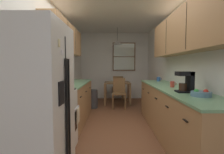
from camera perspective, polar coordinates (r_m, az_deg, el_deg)
The scene contains 24 objects.
ground_plane at distance 4.18m, azimuth 1.55°, elevation -14.08°, with size 12.00×12.00×0.00m, color brown.
wall_left at distance 4.16m, azimuth -17.36°, elevation 3.52°, with size 0.10×9.00×2.55m, color white.
wall_right at distance 4.23m, azimuth 20.23°, elevation 3.46°, with size 0.10×9.00×2.55m, color white.
wall_back at distance 6.62m, azimuth 1.01°, elevation 3.78°, with size 4.40×0.10×2.55m, color white.
ceiling_slab at distance 4.18m, azimuth 1.62°, elevation 22.02°, with size 4.40×9.00×0.08m, color white.
refrigerator at distance 1.97m, azimuth -25.37°, elevation -9.03°, with size 0.75×0.79×1.72m.
stove_range at distance 2.75m, azimuth -19.41°, elevation -13.64°, with size 0.66×0.64×1.10m.
microwave_over_range at distance 2.70m, azimuth -22.33°, elevation 12.01°, with size 0.39×0.63×0.30m.
counter_left at distance 3.99m, azimuth -13.03°, elevation -8.33°, with size 0.64×2.02×0.90m.
upper_cabinets_left at distance 3.93m, azimuth -15.55°, elevation 12.23°, with size 0.33×2.10×0.63m.
counter_right at distance 3.30m, azimuth 20.02°, elevation -11.09°, with size 0.64×3.08×0.90m.
upper_cabinets_right at distance 3.24m, azimuth 23.33°, elevation 13.79°, with size 0.33×2.76×0.73m.
dining_table at distance 5.69m, azimuth 1.93°, elevation -3.04°, with size 0.86×0.73×0.73m.
dining_chair_near at distance 5.13m, azimuth 2.57°, elevation -4.95°, with size 0.42×0.42×0.90m.
dining_chair_far at distance 6.27m, azimuth 2.14°, elevation -3.34°, with size 0.42×0.42×0.90m.
pendant_light at distance 5.69m, azimuth 1.96°, elevation 11.55°, with size 0.32×0.32×0.55m.
back_window at distance 6.57m, azimuth 4.21°, elevation 6.86°, with size 0.88×0.05×1.09m.
trash_bin at distance 5.20m, azimuth -6.55°, elevation -7.36°, with size 0.33×0.33×0.55m, color #3F3F42.
storage_canister at distance 3.13m, azimuth -16.58°, elevation -1.47°, with size 0.12×0.12×0.21m.
dish_towel at distance 2.80m, azimuth -11.26°, elevation -12.58°, with size 0.02×0.16×0.24m, color beige.
coffee_maker at distance 2.68m, azimuth 24.01°, elevation -1.39°, with size 0.22×0.18×0.30m.
mug_by_coffeemaker at distance 3.23m, azimuth 19.93°, elevation -2.31°, with size 0.11×0.07×0.11m.
mug_spare at distance 4.33m, azimuth 15.63°, elevation -0.70°, with size 0.13×0.09×0.11m.
fruit_bowl at distance 2.43m, azimuth 28.07°, elevation -4.95°, with size 0.25×0.25×0.09m.
Camera 1 is at (-0.10, -2.97, 1.29)m, focal length 26.98 mm.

